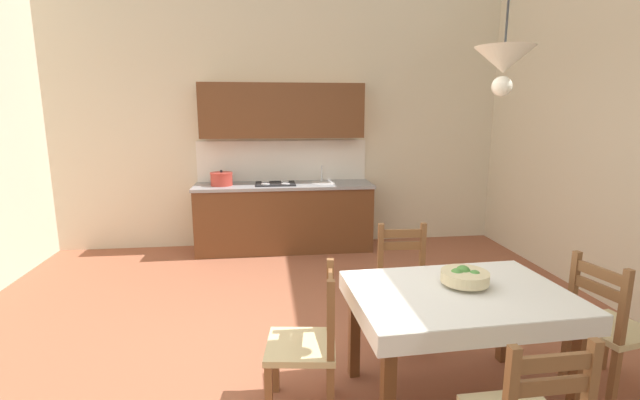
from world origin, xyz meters
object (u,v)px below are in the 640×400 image
at_px(pendant_lamp, 504,62).
at_px(fruit_bowl, 465,277).
at_px(kitchen_cabinetry, 284,187).
at_px(dining_chair_window_side, 609,328).
at_px(dining_chair_kitchen_side, 405,285).
at_px(dining_table, 459,310).
at_px(dining_chair_tv_side, 308,344).

bearing_deg(pendant_lamp, fruit_bowl, 108.97).
distance_m(kitchen_cabinetry, dining_chair_window_side, 3.96).
bearing_deg(dining_chair_window_side, pendant_lamp, -175.33).
relative_size(dining_chair_window_side, dining_chair_kitchen_side, 1.00).
relative_size(kitchen_cabinetry, pendant_lamp, 2.91).
relative_size(dining_table, fruit_bowl, 4.59).
relative_size(dining_table, dining_chair_tv_side, 1.48).
bearing_deg(kitchen_cabinetry, dining_chair_kitchen_side, -70.83).
distance_m(kitchen_cabinetry, dining_chair_kitchen_side, 2.70).
relative_size(dining_chair_tv_side, dining_chair_kitchen_side, 1.00).
bearing_deg(pendant_lamp, dining_table, 141.82).
height_order(dining_table, dining_chair_kitchen_side, dining_chair_kitchen_side).
bearing_deg(dining_chair_tv_side, kitchen_cabinetry, 89.89).
relative_size(dining_table, pendant_lamp, 1.71).
xyz_separation_m(kitchen_cabinetry, dining_chair_window_side, (1.98, -3.41, -0.41)).
bearing_deg(dining_chair_tv_side, dining_chair_window_side, -1.14).
height_order(kitchen_cabinetry, fruit_bowl, kitchen_cabinetry).
relative_size(dining_chair_kitchen_side, fruit_bowl, 3.10).
bearing_deg(kitchen_cabinetry, dining_table, -74.44).
relative_size(dining_chair_tv_side, pendant_lamp, 1.16).
height_order(dining_chair_window_side, dining_chair_kitchen_side, same).
bearing_deg(pendant_lamp, dining_chair_kitchen_side, 100.95).
height_order(dining_chair_tv_side, dining_chair_kitchen_side, same).
distance_m(dining_table, dining_chair_tv_side, 0.97).
height_order(dining_chair_kitchen_side, pendant_lamp, pendant_lamp).
height_order(dining_chair_window_side, dining_chair_tv_side, same).
distance_m(fruit_bowl, pendant_lamp, 1.31).
relative_size(dining_table, dining_chair_window_side, 1.48).
distance_m(kitchen_cabinetry, pendant_lamp, 3.85).
relative_size(dining_chair_tv_side, fruit_bowl, 3.10).
height_order(dining_chair_window_side, pendant_lamp, pendant_lamp).
bearing_deg(kitchen_cabinetry, dining_chair_window_side, -59.77).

